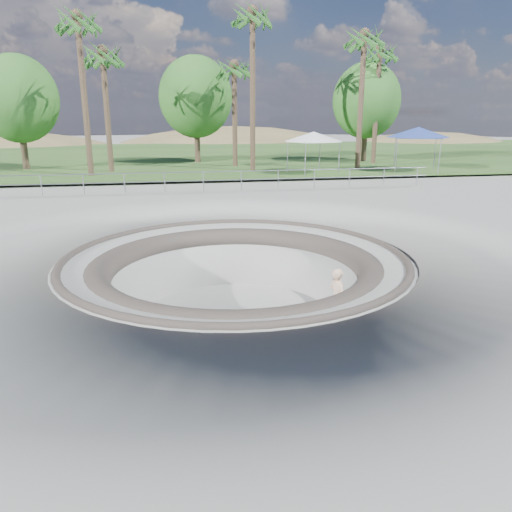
% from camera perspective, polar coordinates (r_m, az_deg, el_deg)
% --- Properties ---
extents(ground, '(180.00, 180.00, 0.00)m').
position_cam_1_polar(ground, '(14.83, -2.38, -0.16)').
color(ground, '#989893').
rests_on(ground, ground).
extents(skate_bowl, '(14.00, 14.00, 4.10)m').
position_cam_1_polar(skate_bowl, '(15.45, -2.30, -6.68)').
color(skate_bowl, '#989893').
rests_on(skate_bowl, ground).
extents(grass_strip, '(180.00, 36.00, 0.12)m').
position_cam_1_polar(grass_strip, '(48.31, -8.06, 11.31)').
color(grass_strip, '#2B5220').
rests_on(grass_strip, ground).
extents(distant_hills, '(103.20, 45.00, 28.60)m').
position_cam_1_polar(distant_hills, '(72.38, -5.62, 7.19)').
color(distant_hills, brown).
rests_on(distant_hills, ground).
extents(safety_railing, '(25.00, 0.06, 1.03)m').
position_cam_1_polar(safety_railing, '(26.41, -6.03, 8.51)').
color(safety_railing, gray).
rests_on(safety_railing, ground).
extents(skateboard, '(0.84, 0.34, 0.08)m').
position_cam_1_polar(skateboard, '(14.71, 9.11, -8.11)').
color(skateboard, olive).
rests_on(skateboard, ground).
extents(skater, '(0.60, 0.74, 1.78)m').
position_cam_1_polar(skater, '(14.37, 9.27, -4.81)').
color(skater, beige).
rests_on(skater, skateboard).
extents(canopy_white, '(5.12, 5.12, 2.65)m').
position_cam_1_polar(canopy_white, '(33.55, 6.59, 13.38)').
color(canopy_white, gray).
rests_on(canopy_white, ground).
extents(canopy_blue, '(5.31, 5.31, 2.92)m').
position_cam_1_polar(canopy_blue, '(36.31, 18.04, 13.29)').
color(canopy_blue, gray).
rests_on(canopy_blue, ground).
extents(palm_a, '(2.60, 2.60, 10.22)m').
position_cam_1_polar(palm_a, '(33.88, -19.70, 23.53)').
color(palm_a, brown).
rests_on(palm_a, ground).
extents(palm_b, '(2.60, 2.60, 8.55)m').
position_cam_1_polar(palm_b, '(35.54, -17.13, 20.83)').
color(palm_b, brown).
rests_on(palm_b, ground).
extents(palm_c, '(2.60, 2.60, 10.98)m').
position_cam_1_polar(palm_c, '(35.21, -0.41, 25.23)').
color(palm_c, brown).
rests_on(palm_c, ground).
extents(palm_d, '(2.60, 2.60, 7.99)m').
position_cam_1_polar(palm_d, '(37.53, -2.51, 20.39)').
color(palm_d, brown).
rests_on(palm_d, ground).
extents(palm_e, '(2.60, 2.60, 9.78)m').
position_cam_1_polar(palm_e, '(36.73, 12.27, 22.77)').
color(palm_e, brown).
rests_on(palm_e, ground).
extents(palm_f, '(2.60, 2.60, 9.26)m').
position_cam_1_polar(palm_f, '(40.74, 13.96, 21.30)').
color(palm_f, brown).
rests_on(palm_f, ground).
extents(bushy_tree_left, '(5.39, 4.90, 7.78)m').
position_cam_1_polar(bushy_tree_left, '(39.06, -25.56, 15.87)').
color(bushy_tree_left, brown).
rests_on(bushy_tree_left, ground).
extents(bushy_tree_mid, '(5.68, 5.17, 8.20)m').
position_cam_1_polar(bushy_tree_mid, '(40.78, -6.90, 17.58)').
color(bushy_tree_mid, brown).
rests_on(bushy_tree_mid, ground).
extents(bushy_tree_right, '(5.41, 4.91, 7.80)m').
position_cam_1_polar(bushy_tree_right, '(42.29, 12.54, 16.93)').
color(bushy_tree_right, brown).
rests_on(bushy_tree_right, ground).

